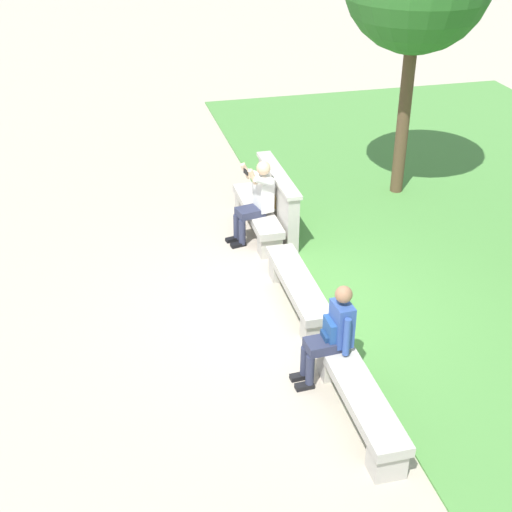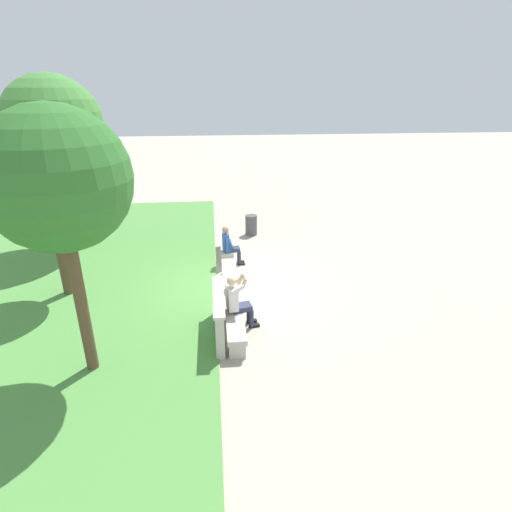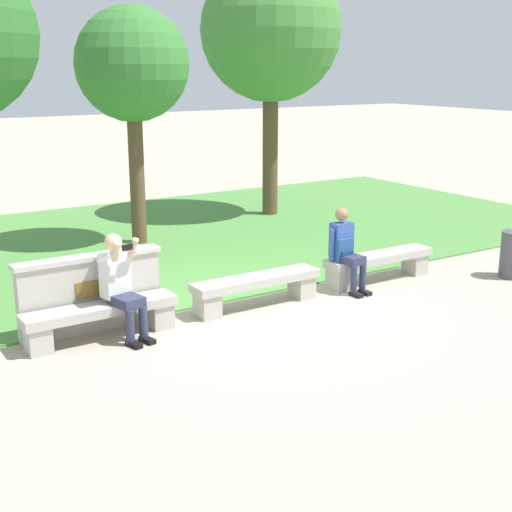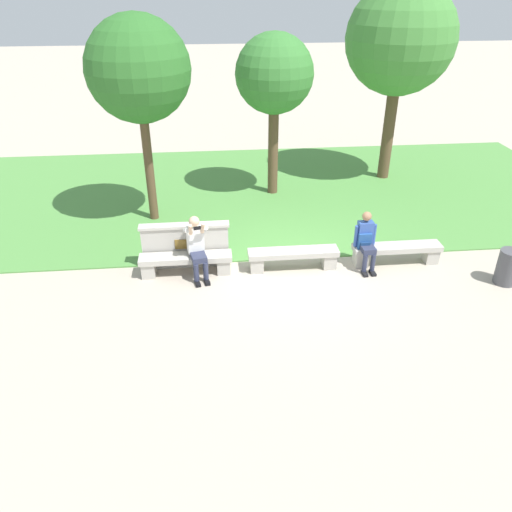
{
  "view_description": "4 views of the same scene",
  "coord_description": "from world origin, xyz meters",
  "px_view_note": "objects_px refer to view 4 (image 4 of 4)",
  "views": [
    {
      "loc": [
        7.81,
        -2.51,
        5.47
      ],
      "look_at": [
        -0.14,
        -0.56,
        0.8
      ],
      "focal_mm": 50.0,
      "sensor_mm": 36.0,
      "label": 1
    },
    {
      "loc": [
        -9.92,
        0.35,
        5.07
      ],
      "look_at": [
        -0.42,
        -0.68,
        1.08
      ],
      "focal_mm": 28.0,
      "sensor_mm": 36.0,
      "label": 2
    },
    {
      "loc": [
        -5.18,
        -8.08,
        3.32
      ],
      "look_at": [
        -0.51,
        -0.79,
        1.0
      ],
      "focal_mm": 50.0,
      "sensor_mm": 36.0,
      "label": 3
    },
    {
      "loc": [
        -1.72,
        -9.23,
        5.62
      ],
      "look_at": [
        -0.87,
        -0.63,
        0.71
      ],
      "focal_mm": 35.0,
      "sensor_mm": 36.0,
      "label": 4
    }
  ],
  "objects_px": {
    "person_distant": "(366,239)",
    "tree_right_background": "(274,75)",
    "backpack": "(364,241)",
    "tree_left_background": "(138,70)",
    "person_photographer": "(197,245)",
    "bench_main": "(186,262)",
    "trash_bin": "(508,267)",
    "tree_behind_wall": "(400,40)",
    "bench_mid": "(397,251)",
    "bench_near": "(293,256)"
  },
  "relations": [
    {
      "from": "person_photographer",
      "to": "backpack",
      "type": "xyz_separation_m",
      "value": [
        3.57,
        0.04,
        -0.11
      ]
    },
    {
      "from": "backpack",
      "to": "person_photographer",
      "type": "bearing_deg",
      "value": -179.41
    },
    {
      "from": "bench_mid",
      "to": "tree_left_background",
      "type": "relative_size",
      "value": 0.4
    },
    {
      "from": "bench_near",
      "to": "person_distant",
      "type": "distance_m",
      "value": 1.6
    },
    {
      "from": "person_photographer",
      "to": "tree_left_background",
      "type": "xyz_separation_m",
      "value": [
        -1.15,
        2.92,
        2.97
      ]
    },
    {
      "from": "bench_mid",
      "to": "tree_right_background",
      "type": "height_order",
      "value": "tree_right_background"
    },
    {
      "from": "bench_main",
      "to": "backpack",
      "type": "distance_m",
      "value": 3.84
    },
    {
      "from": "backpack",
      "to": "tree_left_background",
      "type": "bearing_deg",
      "value": 148.56
    },
    {
      "from": "tree_behind_wall",
      "to": "trash_bin",
      "type": "distance_m",
      "value": 7.25
    },
    {
      "from": "bench_main",
      "to": "bench_mid",
      "type": "height_order",
      "value": "same"
    },
    {
      "from": "person_photographer",
      "to": "tree_behind_wall",
      "type": "bearing_deg",
      "value": 42.61
    },
    {
      "from": "trash_bin",
      "to": "tree_behind_wall",
      "type": "bearing_deg",
      "value": 95.14
    },
    {
      "from": "tree_right_background",
      "to": "person_distant",
      "type": "bearing_deg",
      "value": -71.67
    },
    {
      "from": "bench_near",
      "to": "trash_bin",
      "type": "xyz_separation_m",
      "value": [
        4.28,
        -1.01,
        0.08
      ]
    },
    {
      "from": "bench_main",
      "to": "person_photographer",
      "type": "xyz_separation_m",
      "value": [
        0.25,
        -0.08,
        0.44
      ]
    },
    {
      "from": "backpack",
      "to": "tree_right_background",
      "type": "distance_m",
      "value": 5.3
    },
    {
      "from": "tree_behind_wall",
      "to": "tree_right_background",
      "type": "bearing_deg",
      "value": -165.77
    },
    {
      "from": "tree_behind_wall",
      "to": "tree_right_background",
      "type": "height_order",
      "value": "tree_behind_wall"
    },
    {
      "from": "person_distant",
      "to": "bench_near",
      "type": "bearing_deg",
      "value": 177.56
    },
    {
      "from": "backpack",
      "to": "tree_behind_wall",
      "type": "relative_size",
      "value": 0.08
    },
    {
      "from": "person_distant",
      "to": "tree_right_background",
      "type": "distance_m",
      "value": 5.31
    },
    {
      "from": "tree_left_background",
      "to": "trash_bin",
      "type": "xyz_separation_m",
      "value": [
        7.49,
        -3.85,
        -3.33
      ]
    },
    {
      "from": "bench_main",
      "to": "tree_behind_wall",
      "type": "relative_size",
      "value": 0.35
    },
    {
      "from": "tree_behind_wall",
      "to": "tree_left_background",
      "type": "height_order",
      "value": "tree_behind_wall"
    },
    {
      "from": "bench_main",
      "to": "tree_behind_wall",
      "type": "bearing_deg",
      "value": 40.99
    },
    {
      "from": "bench_main",
      "to": "trash_bin",
      "type": "xyz_separation_m",
      "value": [
        6.59,
        -1.01,
        0.08
      ]
    },
    {
      "from": "person_photographer",
      "to": "person_distant",
      "type": "xyz_separation_m",
      "value": [
        3.6,
        0.01,
        -0.06
      ]
    },
    {
      "from": "backpack",
      "to": "bench_near",
      "type": "bearing_deg",
      "value": 178.54
    },
    {
      "from": "bench_mid",
      "to": "person_photographer",
      "type": "bearing_deg",
      "value": -179.0
    },
    {
      "from": "tree_left_background",
      "to": "bench_near",
      "type": "bearing_deg",
      "value": -41.66
    },
    {
      "from": "bench_near",
      "to": "person_distant",
      "type": "xyz_separation_m",
      "value": [
        1.55,
        -0.07,
        0.37
      ]
    },
    {
      "from": "person_distant",
      "to": "tree_left_background",
      "type": "bearing_deg",
      "value": 148.49
    },
    {
      "from": "bench_main",
      "to": "tree_left_background",
      "type": "relative_size",
      "value": 0.4
    },
    {
      "from": "bench_mid",
      "to": "backpack",
      "type": "bearing_deg",
      "value": -177.15
    },
    {
      "from": "person_photographer",
      "to": "trash_bin",
      "type": "xyz_separation_m",
      "value": [
        6.33,
        -0.93,
        -0.36
      ]
    },
    {
      "from": "tree_behind_wall",
      "to": "bench_main",
      "type": "bearing_deg",
      "value": -139.01
    },
    {
      "from": "person_photographer",
      "to": "tree_right_background",
      "type": "xyz_separation_m",
      "value": [
        2.15,
        4.39,
        2.56
      ]
    },
    {
      "from": "bench_main",
      "to": "tree_left_background",
      "type": "distance_m",
      "value": 4.53
    },
    {
      "from": "tree_right_background",
      "to": "bench_mid",
      "type": "bearing_deg",
      "value": -63.0
    },
    {
      "from": "backpack",
      "to": "tree_right_background",
      "type": "height_order",
      "value": "tree_right_background"
    },
    {
      "from": "bench_near",
      "to": "tree_behind_wall",
      "type": "distance_m",
      "value": 7.42
    },
    {
      "from": "bench_main",
      "to": "backpack",
      "type": "height_order",
      "value": "backpack"
    },
    {
      "from": "backpack",
      "to": "bench_mid",
      "type": "bearing_deg",
      "value": 2.85
    },
    {
      "from": "backpack",
      "to": "trash_bin",
      "type": "relative_size",
      "value": 0.57
    },
    {
      "from": "person_distant",
      "to": "backpack",
      "type": "height_order",
      "value": "person_distant"
    },
    {
      "from": "bench_near",
      "to": "tree_behind_wall",
      "type": "relative_size",
      "value": 0.35
    },
    {
      "from": "bench_near",
      "to": "tree_right_background",
      "type": "xyz_separation_m",
      "value": [
        0.1,
        4.32,
        2.99
      ]
    },
    {
      "from": "person_distant",
      "to": "tree_left_background",
      "type": "height_order",
      "value": "tree_left_background"
    },
    {
      "from": "bench_near",
      "to": "tree_left_background",
      "type": "relative_size",
      "value": 0.4
    },
    {
      "from": "bench_mid",
      "to": "trash_bin",
      "type": "distance_m",
      "value": 2.23
    }
  ]
}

